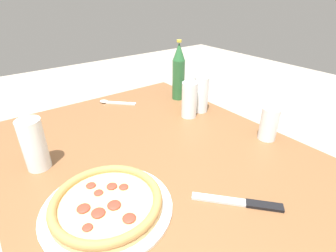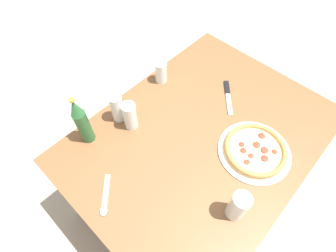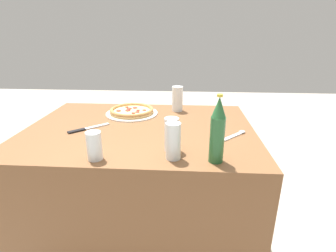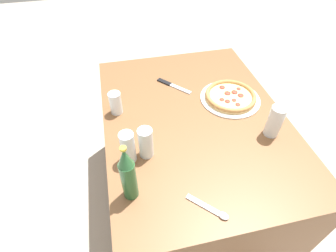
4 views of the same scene
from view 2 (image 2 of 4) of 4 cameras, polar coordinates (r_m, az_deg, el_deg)
The scene contains 10 objects.
ground_plane at distance 1.86m, azimuth 4.93°, elevation -13.73°, with size 8.00×8.00×0.00m, color #A89E8E.
table at distance 1.53m, azimuth 5.90°, elevation -9.04°, with size 1.21×0.90×0.72m.
pizza_margherita at distance 1.21m, azimuth 18.40°, elevation -5.00°, with size 0.32×0.32×0.04m.
glass_water at distance 1.38m, azimuth -1.56°, elevation 11.56°, with size 0.06×0.06×0.12m.
glass_orange_juice at distance 1.23m, azimuth -10.97°, elevation 3.73°, with size 0.06×0.06×0.15m.
glass_iced_tea at distance 1.02m, azimuth 14.94°, elevation -16.57°, with size 0.07×0.07×0.16m.
glass_cola at distance 1.19m, azimuth -8.25°, elevation 2.06°, with size 0.06×0.06×0.15m.
beer_bottle at distance 1.15m, azimuth -18.30°, elevation 0.96°, with size 0.06×0.06×0.27m.
knife at distance 1.38m, azimuth 12.92°, elevation 6.44°, with size 0.18×0.17×0.01m.
spoon at distance 1.10m, azimuth -13.57°, elevation -15.40°, with size 0.14×0.14×0.01m.
Camera 2 is at (-0.57, -0.33, 1.74)m, focal length 28.00 mm.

